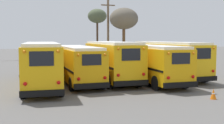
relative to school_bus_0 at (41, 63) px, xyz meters
name	(u,v)px	position (x,y,z in m)	size (l,w,h in m)	color
ground_plane	(111,81)	(5.79, 0.98, -1.79)	(160.00, 160.00, 0.00)	#5B5956
school_bus_0	(41,63)	(0.00, 0.00, 0.00)	(3.07, 11.00, 3.32)	#EAAA0F
school_bus_1	(77,63)	(2.89, 1.03, -0.17)	(2.66, 9.67, 2.98)	#E5A00C
school_bus_2	(111,60)	(5.79, 0.95, 0.03)	(2.63, 9.39, 3.35)	#EAAA0F
school_bus_3	(147,61)	(8.68, 0.12, -0.12)	(2.66, 10.86, 3.06)	#E5A00C
school_bus_4	(168,58)	(11.58, 1.76, 0.00)	(2.89, 10.47, 3.30)	yellow
utility_pole	(108,31)	(9.03, 12.83, 2.80)	(1.80, 0.28, 8.87)	brown
bare_tree_0	(124,19)	(10.63, 11.38, 4.19)	(3.53, 3.53, 7.38)	brown
bare_tree_1	(97,17)	(8.82, 17.54, 4.88)	(2.70, 2.70, 7.81)	#473323
fence_line	(92,63)	(5.79, 8.15, -0.81)	(19.63, 0.06, 1.42)	#939399
traffic_cone	(213,94)	(9.53, -7.58, -1.48)	(0.36, 0.36, 0.62)	orange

